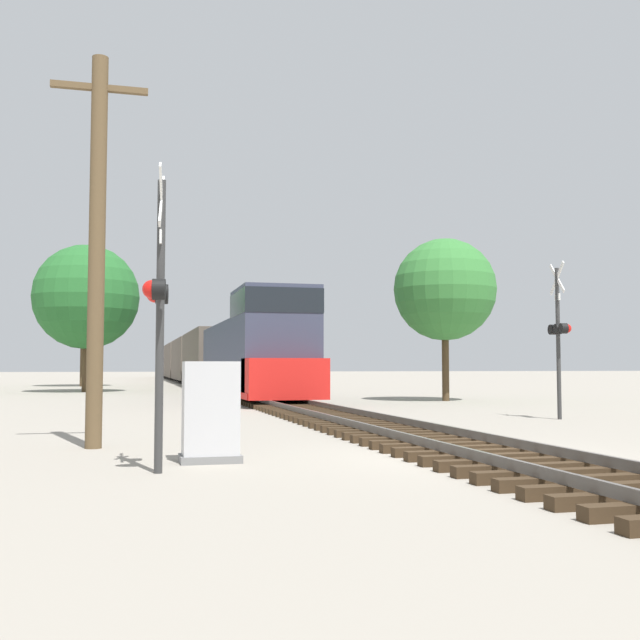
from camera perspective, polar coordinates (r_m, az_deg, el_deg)
The scene contains 10 objects.
ground_plane at distance 13.00m, azimuth 11.51°, elevation -10.20°, with size 400.00×400.00×0.00m, color gray.
rail_track_bed at distance 12.99m, azimuth 11.51°, elevation -9.61°, with size 2.60×160.00×0.31m.
freight_train at distance 67.19m, azimuth -9.61°, elevation -3.02°, with size 3.04×82.32×4.61m.
crossing_signal_near at distance 11.06m, azimuth -12.20°, elevation 1.48°, with size 0.41×1.01×4.40m.
crossing_signal_far at distance 22.72m, azimuth 17.75°, elevation -0.84°, with size 0.42×1.01×4.54m.
relay_cabinet at distance 12.16m, azimuth -8.34°, elevation -6.97°, with size 0.96×0.67×1.60m.
utility_pole at distance 14.80m, azimuth -16.63°, elevation 5.58°, with size 1.80×0.31×7.44m.
tree_far_right at distance 33.58m, azimuth 9.48°, elevation 2.28°, with size 4.52×4.52×7.18m.
tree_mid_background at distance 46.57m, azimuth -17.39°, elevation 1.69°, with size 6.21×6.21×8.75m.
tree_deep_background at distance 59.60m, azimuth -17.57°, elevation 1.83°, with size 6.10×6.10×9.99m.
Camera 1 is at (-5.62, -11.63, 1.52)m, focal length 42.00 mm.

